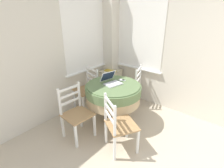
% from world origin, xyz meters
% --- Properties ---
extents(corner_room_shell, '(4.52, 4.92, 2.55)m').
position_xyz_m(corner_room_shell, '(1.33, 1.96, 1.28)').
color(corner_room_shell, beige).
rests_on(corner_room_shell, ground_plane).
extents(round_dining_table, '(1.02, 1.02, 0.77)m').
position_xyz_m(round_dining_table, '(1.14, 2.07, 0.61)').
color(round_dining_table, '#4C3D2D').
rests_on(round_dining_table, ground_plane).
extents(laptop, '(0.37, 0.38, 0.21)m').
position_xyz_m(laptop, '(1.16, 2.13, 0.81)').
color(laptop, silver).
rests_on(laptop, round_dining_table).
extents(computer_mouse, '(0.06, 0.09, 0.04)m').
position_xyz_m(computer_mouse, '(1.36, 2.07, 0.79)').
color(computer_mouse, white).
rests_on(computer_mouse, round_dining_table).
extents(cell_phone, '(0.06, 0.12, 0.01)m').
position_xyz_m(cell_phone, '(1.42, 2.06, 0.77)').
color(cell_phone, '#B2B7BC').
rests_on(cell_phone, round_dining_table).
extents(dining_chair_near_back_window, '(0.49, 0.50, 0.91)m').
position_xyz_m(dining_chair_near_back_window, '(1.18, 2.81, 0.44)').
color(dining_chair_near_back_window, '#A87F51').
rests_on(dining_chair_near_back_window, ground_plane).
extents(dining_chair_near_right_window, '(0.54, 0.53, 0.91)m').
position_xyz_m(dining_chair_near_right_window, '(1.89, 2.15, 0.44)').
color(dining_chair_near_right_window, '#A87F51').
rests_on(dining_chair_near_right_window, ground_plane).
extents(dining_chair_camera_near, '(0.58, 0.59, 0.91)m').
position_xyz_m(dining_chair_camera_near, '(0.60, 1.54, 0.44)').
color(dining_chair_camera_near, '#A87F51').
rests_on(dining_chair_camera_near, ground_plane).
extents(dining_chair_left_flank, '(0.46, 0.45, 0.91)m').
position_xyz_m(dining_chair_left_flank, '(0.41, 2.28, 0.44)').
color(dining_chair_left_flank, '#A87F51').
rests_on(dining_chair_left_flank, ground_plane).
extents(corner_cabinet, '(0.49, 0.41, 0.65)m').
position_xyz_m(corner_cabinet, '(1.98, 2.83, 0.32)').
color(corner_cabinet, beige).
rests_on(corner_cabinet, ground_plane).
extents(book_on_cabinet, '(0.15, 0.26, 0.02)m').
position_xyz_m(book_on_cabinet, '(1.93, 2.79, 0.66)').
color(book_on_cabinet, gold).
rests_on(book_on_cabinet, corner_cabinet).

